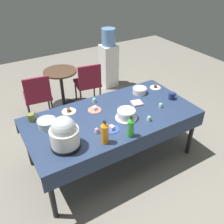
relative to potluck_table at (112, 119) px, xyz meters
The scene contains 23 objects.
ground 0.69m from the potluck_table, ahead, with size 9.00×9.00×0.00m, color slate.
potluck_table is the anchor object (origin of this frame).
frosted_layer_cake 0.22m from the potluck_table, 50.74° to the right, with size 0.28×0.28×0.12m.
slow_cooker 0.81m from the potluck_table, 160.50° to the right, with size 0.32×0.32×0.38m.
glass_salad_bowl 0.82m from the potluck_table, 166.31° to the left, with size 0.22×0.22×0.09m, color #B2C6BC.
ceramic_snack_bowl 0.72m from the potluck_table, 24.23° to the left, with size 0.20×0.20×0.08m, color silver.
dessert_plate_cream 0.58m from the potluck_table, 140.84° to the left, with size 0.19×0.19×0.05m.
dessert_plate_cobalt 0.31m from the potluck_table, 121.21° to the right, with size 0.17×0.17×0.06m.
dessert_plate_coral 0.27m from the potluck_table, 121.79° to the left, with size 0.18×0.18×0.06m.
dessert_plate_white 1.01m from the potluck_table, 17.50° to the left, with size 0.16×0.16×0.05m.
cupcake_cocoa 0.48m from the potluck_table, 45.05° to the right, with size 0.05×0.05×0.07m.
cupcake_mint 0.69m from the potluck_table, 14.77° to the right, with size 0.05×0.05×0.07m.
cupcake_vanilla 0.41m from the potluck_table, 146.87° to the right, with size 0.05×0.05×0.07m.
cupcake_berry 0.42m from the potluck_table, 96.40° to the left, with size 0.05×0.05×0.07m.
soda_bottle_lime_soda 0.50m from the potluck_table, 94.36° to the right, with size 0.08×0.08×0.27m.
soda_bottle_orange_juice 0.57m from the potluck_table, 129.26° to the right, with size 0.08×0.08×0.29m.
coffee_mug_olive 1.00m from the potluck_table, 155.88° to the left, with size 0.13×0.09×0.10m.
coffee_mug_navy 0.95m from the potluck_table, ahead, with size 0.13×0.09×0.10m.
paper_napkin_stack 0.45m from the potluck_table, ahead, with size 0.14×0.14×0.02m, color pink.
maroon_chair_left 1.62m from the potluck_table, 110.36° to the left, with size 0.49×0.49×0.85m.
maroon_chair_right 1.57m from the potluck_table, 75.57° to the left, with size 0.50×0.50×0.85m.
round_cafe_table 1.74m from the potluck_table, 91.65° to the left, with size 0.60×0.60×0.72m.
water_cooler 2.32m from the potluck_table, 60.86° to the left, with size 0.32×0.32×1.24m.
Camera 1 is at (-1.32, -2.21, 2.51)m, focal length 39.07 mm.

